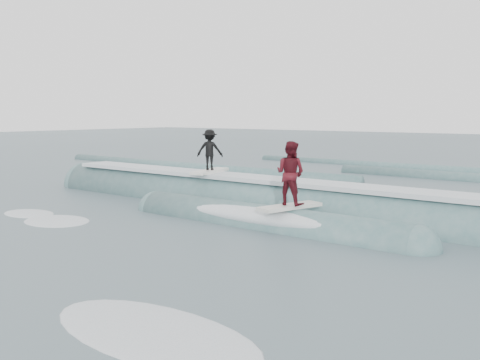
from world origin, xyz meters
The scene contains 6 objects.
ground centered at (0.00, 0.00, 0.00)m, with size 160.00×160.00×0.00m, color #384952.
breaking_wave centered at (0.38, 5.06, 0.05)m, with size 21.19×3.82×2.09m.
surfer_black centered at (-2.18, 5.51, 1.85)m, with size 1.10×2.07×1.58m.
surfer_red centered at (2.70, 3.31, 1.53)m, with size 1.09×2.07×1.89m.
whitewater centered at (-0.23, -2.37, 0.00)m, with size 12.81×5.86×0.10m.
far_swells centered at (-0.31, 17.65, 0.00)m, with size 41.09×8.65×0.80m.
Camera 1 is at (10.65, -9.22, 3.28)m, focal length 40.00 mm.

